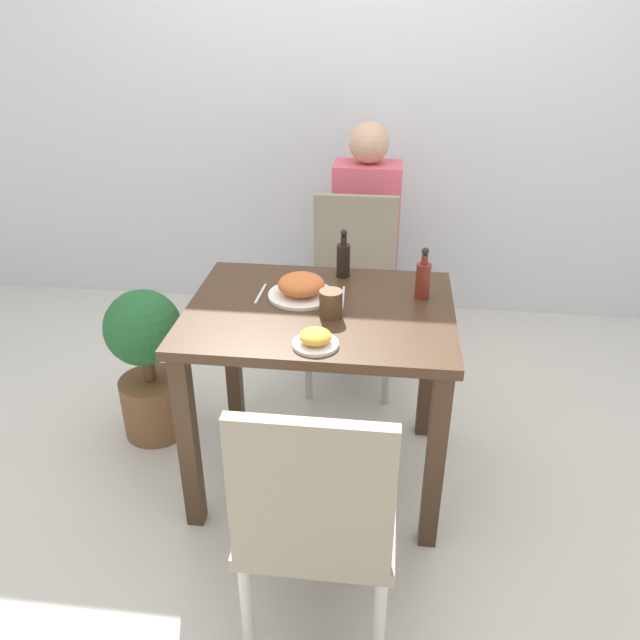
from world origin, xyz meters
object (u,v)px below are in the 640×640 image
(person_figure, at_px, (366,238))
(side_plate, at_px, (316,339))
(condiment_bottle, at_px, (343,258))
(sauce_bottle, at_px, (423,279))
(potted_plant_left, at_px, (148,359))
(chair_near, at_px, (317,515))
(chair_far, at_px, (353,282))
(drink_cup, at_px, (331,304))
(food_plate, at_px, (301,287))

(person_figure, bearing_deg, side_plate, -93.42)
(side_plate, height_order, condiment_bottle, condiment_bottle)
(sauce_bottle, height_order, potted_plant_left, sauce_bottle)
(potted_plant_left, relative_size, person_figure, 0.57)
(chair_near, height_order, chair_far, same)
(side_plate, relative_size, person_figure, 0.12)
(condiment_bottle, bearing_deg, chair_far, 88.94)
(side_plate, distance_m, potted_plant_left, 0.97)
(side_plate, bearing_deg, potted_plant_left, 149.33)
(chair_far, distance_m, drink_cup, 0.88)
(chair_far, bearing_deg, person_figure, 84.54)
(chair_near, bearing_deg, drink_cup, -87.12)
(food_plate, bearing_deg, chair_near, -79.17)
(food_plate, bearing_deg, drink_cup, -49.31)
(food_plate, xyz_separation_m, side_plate, (0.10, -0.35, -0.01))
(sauce_bottle, height_order, condiment_bottle, same)
(drink_cup, bearing_deg, potted_plant_left, 162.65)
(chair_far, relative_size, sauce_bottle, 4.65)
(side_plate, xyz_separation_m, potted_plant_left, (-0.76, 0.45, -0.40))
(food_plate, relative_size, drink_cup, 2.58)
(drink_cup, xyz_separation_m, condiment_bottle, (0.01, 0.34, 0.03))
(drink_cup, bearing_deg, chair_near, -87.12)
(chair_far, bearing_deg, drink_cup, -91.51)
(side_plate, bearing_deg, chair_far, 87.35)
(chair_near, distance_m, potted_plant_left, 1.24)
(chair_far, xyz_separation_m, person_figure, (0.04, 0.39, 0.08))
(drink_cup, bearing_deg, sauce_bottle, 30.76)
(side_plate, bearing_deg, person_figure, 86.58)
(food_plate, bearing_deg, sauce_bottle, 5.77)
(chair_near, xyz_separation_m, drink_cup, (-0.03, 0.67, 0.29))
(chair_near, xyz_separation_m, condiment_bottle, (-0.02, 1.01, 0.32))
(food_plate, xyz_separation_m, person_figure, (0.18, 1.08, -0.20))
(food_plate, height_order, drink_cup, drink_cup)
(sauce_bottle, xyz_separation_m, potted_plant_left, (-1.10, 0.06, -0.45))
(food_plate, height_order, person_figure, person_figure)
(chair_far, bearing_deg, food_plate, -101.72)
(chair_far, bearing_deg, chair_near, -89.55)
(sauce_bottle, relative_size, person_figure, 0.16)
(chair_near, relative_size, potted_plant_left, 1.32)
(drink_cup, bearing_deg, person_figure, 87.23)
(food_plate, height_order, condiment_bottle, condiment_bottle)
(person_figure, bearing_deg, condiment_bottle, -93.00)
(chair_far, height_order, condiment_bottle, condiment_bottle)
(side_plate, distance_m, condiment_bottle, 0.55)
(sauce_bottle, relative_size, condiment_bottle, 1.00)
(person_figure, bearing_deg, chair_near, -90.77)
(sauce_bottle, distance_m, person_figure, 1.09)
(chair_near, xyz_separation_m, food_plate, (-0.16, 0.81, 0.28))
(potted_plant_left, bearing_deg, food_plate, -8.97)
(sauce_bottle, bearing_deg, potted_plant_left, 176.78)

